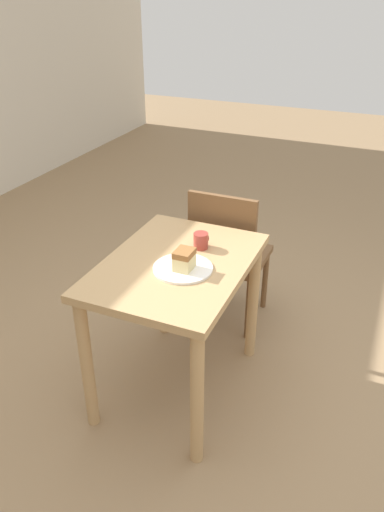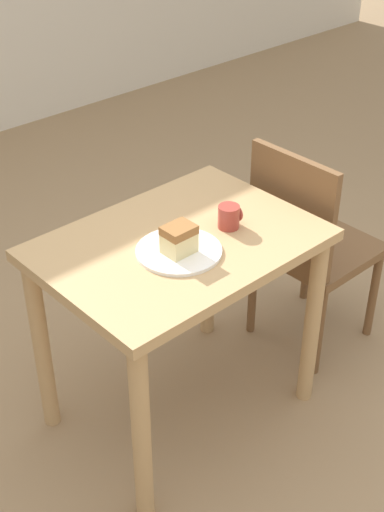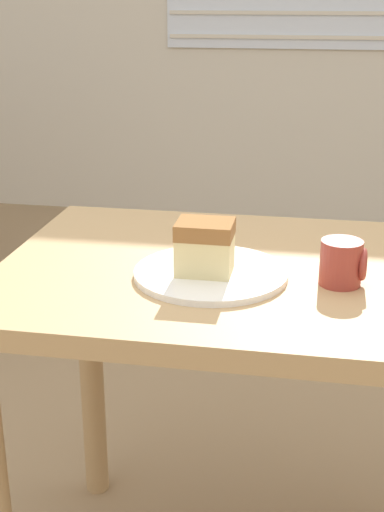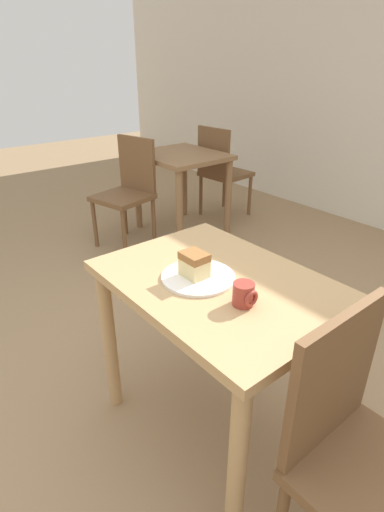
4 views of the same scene
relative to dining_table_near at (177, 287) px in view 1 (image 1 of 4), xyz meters
name	(u,v)px [view 1 (image 1 of 4)]	position (x,y,z in m)	size (l,w,h in m)	color
ground_plane	(205,396)	(-0.03, -0.17, -0.64)	(14.00, 14.00, 0.00)	#997A56
dining_table_near	(177,287)	(0.00, 0.00, 0.00)	(0.91, 0.66, 0.78)	tan
chair_near_window	(228,253)	(0.65, -0.04, -0.14)	(0.42, 0.42, 0.92)	brown
plate	(183,268)	(-0.05, -0.06, 0.14)	(0.28, 0.28, 0.01)	white
cake_slice	(184,259)	(-0.06, -0.07, 0.20)	(0.10, 0.08, 0.09)	beige
coffee_mug	(201,240)	(0.18, -0.05, 0.18)	(0.08, 0.07, 0.08)	#9E382D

